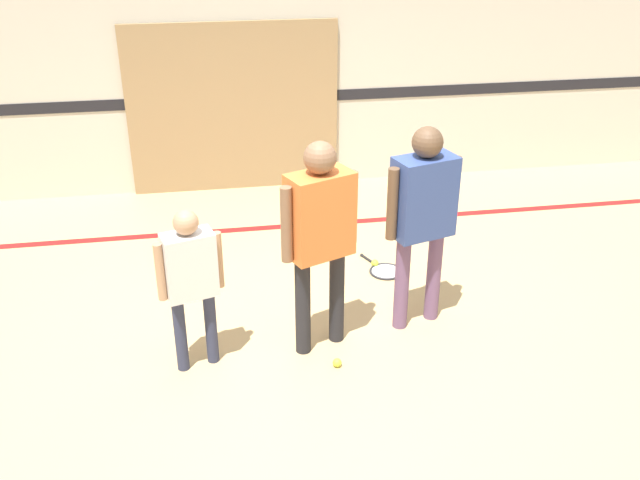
{
  "coord_description": "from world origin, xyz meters",
  "views": [
    {
      "loc": [
        -0.78,
        -4.59,
        3.16
      ],
      "look_at": [
        -0.04,
        -0.15,
        0.89
      ],
      "focal_mm": 40.0,
      "sensor_mm": 36.0,
      "label": 1
    }
  ],
  "objects_px": {
    "person_instructor": "(320,226)",
    "person_student_left": "(190,273)",
    "tennis_ball_by_spare_racket": "(375,263)",
    "tennis_ball_near_instructor": "(337,363)",
    "racket_spare_on_floor": "(385,270)",
    "person_student_right": "(423,207)"
  },
  "relations": [
    {
      "from": "person_instructor",
      "to": "person_student_left",
      "type": "bearing_deg",
      "value": 163.9
    },
    {
      "from": "tennis_ball_by_spare_racket",
      "to": "person_student_left",
      "type": "bearing_deg",
      "value": -142.54
    },
    {
      "from": "tennis_ball_near_instructor",
      "to": "tennis_ball_by_spare_racket",
      "type": "relative_size",
      "value": 1.0
    },
    {
      "from": "person_instructor",
      "to": "tennis_ball_by_spare_racket",
      "type": "xyz_separation_m",
      "value": [
        0.7,
        1.14,
        -0.97
      ]
    },
    {
      "from": "racket_spare_on_floor",
      "to": "tennis_ball_near_instructor",
      "type": "height_order",
      "value": "tennis_ball_near_instructor"
    },
    {
      "from": "person_instructor",
      "to": "person_student_right",
      "type": "distance_m",
      "value": 0.83
    },
    {
      "from": "racket_spare_on_floor",
      "to": "person_instructor",
      "type": "bearing_deg",
      "value": 119.48
    },
    {
      "from": "person_student_left",
      "to": "racket_spare_on_floor",
      "type": "xyz_separation_m",
      "value": [
        1.68,
        1.13,
        -0.75
      ]
    },
    {
      "from": "person_student_right",
      "to": "person_instructor",
      "type": "bearing_deg",
      "value": -2.7
    },
    {
      "from": "person_student_left",
      "to": "racket_spare_on_floor",
      "type": "height_order",
      "value": "person_student_left"
    },
    {
      "from": "person_instructor",
      "to": "tennis_ball_by_spare_racket",
      "type": "distance_m",
      "value": 1.65
    },
    {
      "from": "person_student_left",
      "to": "tennis_ball_by_spare_racket",
      "type": "bearing_deg",
      "value": 21.62
    },
    {
      "from": "person_instructor",
      "to": "person_student_right",
      "type": "xyz_separation_m",
      "value": [
        0.81,
        0.19,
        -0.0
      ]
    },
    {
      "from": "person_student_right",
      "to": "tennis_ball_by_spare_racket",
      "type": "bearing_deg",
      "value": -99.74
    },
    {
      "from": "tennis_ball_near_instructor",
      "to": "tennis_ball_by_spare_racket",
      "type": "bearing_deg",
      "value": 66.51
    },
    {
      "from": "person_student_left",
      "to": "tennis_ball_near_instructor",
      "type": "xyz_separation_m",
      "value": [
        0.99,
        -0.19,
        -0.73
      ]
    },
    {
      "from": "person_instructor",
      "to": "person_student_right",
      "type": "height_order",
      "value": "person_instructor"
    },
    {
      "from": "person_instructor",
      "to": "tennis_ball_by_spare_racket",
      "type": "height_order",
      "value": "person_instructor"
    },
    {
      "from": "person_instructor",
      "to": "tennis_ball_near_instructor",
      "type": "xyz_separation_m",
      "value": [
        0.08,
        -0.29,
        -0.97
      ]
    },
    {
      "from": "person_student_left",
      "to": "tennis_ball_near_instructor",
      "type": "relative_size",
      "value": 18.72
    },
    {
      "from": "tennis_ball_by_spare_racket",
      "to": "racket_spare_on_floor",
      "type": "bearing_deg",
      "value": -59.46
    },
    {
      "from": "tennis_ball_near_instructor",
      "to": "tennis_ball_by_spare_racket",
      "type": "height_order",
      "value": "same"
    }
  ]
}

